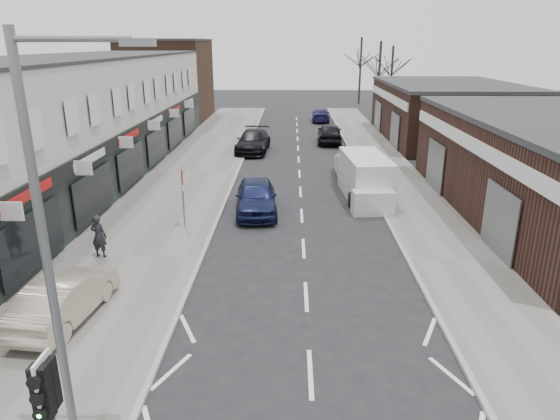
# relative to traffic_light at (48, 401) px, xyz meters

# --- Properties ---
(pavement_left) EXTENTS (5.50, 64.00, 0.12)m
(pavement_left) POSITION_rel_traffic_light_xyz_m (-2.35, 24.02, -2.35)
(pavement_left) COLOR slate
(pavement_left) RESTS_ON ground
(pavement_right) EXTENTS (3.50, 64.00, 0.12)m
(pavement_right) POSITION_rel_traffic_light_xyz_m (10.15, 24.02, -2.35)
(pavement_right) COLOR slate
(pavement_right) RESTS_ON ground
(shop_terrace_left) EXTENTS (8.00, 41.00, 7.10)m
(shop_terrace_left) POSITION_rel_traffic_light_xyz_m (-9.10, 21.52, 1.14)
(shop_terrace_left) COLOR silver
(shop_terrace_left) RESTS_ON ground
(brick_block_far) EXTENTS (8.00, 10.00, 8.00)m
(brick_block_far) POSITION_rel_traffic_light_xyz_m (-9.10, 47.02, 1.59)
(brick_block_far) COLOR #432C1C
(brick_block_far) RESTS_ON ground
(right_unit_far) EXTENTS (10.00, 16.00, 4.50)m
(right_unit_far) POSITION_rel_traffic_light_xyz_m (16.90, 36.02, -0.16)
(right_unit_far) COLOR #342017
(right_unit_far) RESTS_ON ground
(tree_far_a) EXTENTS (3.60, 3.60, 8.00)m
(tree_far_a) POSITION_rel_traffic_light_xyz_m (13.40, 50.02, -2.41)
(tree_far_a) COLOR #382D26
(tree_far_a) RESTS_ON ground
(tree_far_b) EXTENTS (3.60, 3.60, 7.50)m
(tree_far_b) POSITION_rel_traffic_light_xyz_m (15.90, 56.02, -2.41)
(tree_far_b) COLOR #382D26
(tree_far_b) RESTS_ON ground
(tree_far_c) EXTENTS (3.60, 3.60, 8.50)m
(tree_far_c) POSITION_rel_traffic_light_xyz_m (12.90, 62.02, -2.41)
(tree_far_c) COLOR #382D26
(tree_far_c) RESTS_ON ground
(traffic_light) EXTENTS (0.28, 0.60, 3.10)m
(traffic_light) POSITION_rel_traffic_light_xyz_m (0.00, 0.00, 0.00)
(traffic_light) COLOR slate
(traffic_light) RESTS_ON pavement_left
(street_lamp) EXTENTS (2.23, 0.22, 8.00)m
(street_lamp) POSITION_rel_traffic_light_xyz_m (-0.13, 1.22, 2.20)
(street_lamp) COLOR slate
(street_lamp) RESTS_ON pavement_left
(warning_sign) EXTENTS (0.12, 0.80, 2.70)m
(warning_sign) POSITION_rel_traffic_light_xyz_m (-0.76, 14.02, -0.21)
(warning_sign) COLOR slate
(warning_sign) RESTS_ON pavement_left
(white_van) EXTENTS (2.41, 5.91, 2.25)m
(white_van) POSITION_rel_traffic_light_xyz_m (7.80, 18.94, -1.35)
(white_van) COLOR silver
(white_van) RESTS_ON ground
(sedan_on_pavement) EXTENTS (1.90, 4.26, 1.36)m
(sedan_on_pavement) POSITION_rel_traffic_light_xyz_m (-2.69, 6.27, -1.62)
(sedan_on_pavement) COLOR #B8A993
(sedan_on_pavement) RESTS_ON pavement_left
(pedestrian) EXTENTS (0.67, 0.50, 1.67)m
(pedestrian) POSITION_rel_traffic_light_xyz_m (-3.34, 10.76, -1.46)
(pedestrian) COLOR black
(pedestrian) RESTS_ON pavement_left
(parked_car_left_a) EXTENTS (2.28, 4.89, 1.62)m
(parked_car_left_a) POSITION_rel_traffic_light_xyz_m (2.20, 16.43, -1.60)
(parked_car_left_a) COLOR #131A3D
(parked_car_left_a) RESTS_ON ground
(parked_car_left_b) EXTENTS (2.54, 5.66, 1.61)m
(parked_car_left_b) POSITION_rel_traffic_light_xyz_m (1.00, 30.57, -1.61)
(parked_car_left_b) COLOR black
(parked_car_left_b) RESTS_ON ground
(parked_car_right_a) EXTENTS (1.64, 4.63, 1.52)m
(parked_car_right_a) POSITION_rel_traffic_light_xyz_m (7.43, 23.06, -1.65)
(parked_car_right_a) COLOR beige
(parked_car_right_a) RESTS_ON ground
(parked_car_right_b) EXTENTS (2.20, 4.91, 1.64)m
(parked_car_right_b) POSITION_rel_traffic_light_xyz_m (7.00, 34.18, -1.60)
(parked_car_right_b) COLOR black
(parked_car_right_b) RESTS_ON ground
(parked_car_right_c) EXTENTS (2.00, 4.56, 1.30)m
(parked_car_right_c) POSITION_rel_traffic_light_xyz_m (6.92, 45.95, -1.76)
(parked_car_right_c) COLOR #181644
(parked_car_right_c) RESTS_ON ground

